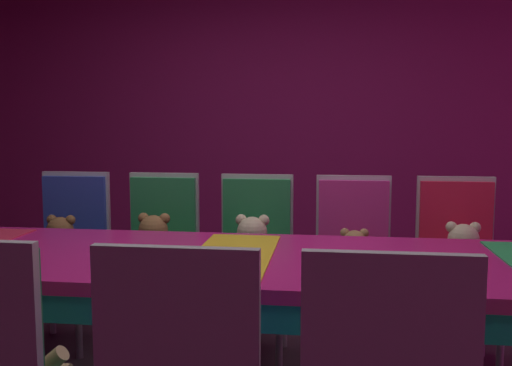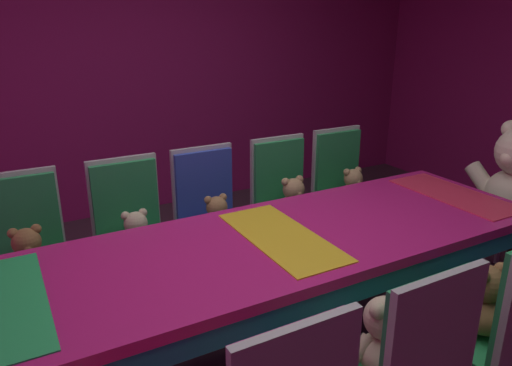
% 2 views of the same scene
% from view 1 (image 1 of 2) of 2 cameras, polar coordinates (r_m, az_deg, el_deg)
% --- Properties ---
extents(wall_right, '(0.12, 6.40, 2.80)m').
position_cam_1_polar(wall_right, '(4.80, 2.94, 7.71)').
color(wall_right, '#8C1959').
rests_on(wall_right, ground_plane).
extents(banquet_table, '(0.90, 2.87, 0.75)m').
position_cam_1_polar(banquet_table, '(2.30, -2.38, -9.45)').
color(banquet_table, '#C61E72').
rests_on(banquet_table, ground_plane).
extents(teddy_left_3, '(0.24, 0.31, 0.30)m').
position_cam_1_polar(teddy_left_3, '(1.87, -23.42, -15.99)').
color(teddy_left_3, tan).
rests_on(teddy_left_3, chair_left_3).
extents(chair_right_0, '(0.42, 0.41, 0.98)m').
position_cam_1_polar(chair_right_0, '(3.18, 19.87, -6.48)').
color(chair_right_0, red).
rests_on(chair_right_0, ground_plane).
extents(teddy_right_0, '(0.26, 0.33, 0.31)m').
position_cam_1_polar(teddy_right_0, '(3.05, 20.45, -7.15)').
color(teddy_right_0, beige).
rests_on(teddy_right_0, chair_right_0).
extents(chair_right_1, '(0.42, 0.41, 0.98)m').
position_cam_1_polar(chair_right_1, '(3.10, 9.92, -6.53)').
color(chair_right_1, '#CC338C').
rests_on(chair_right_1, ground_plane).
extents(teddy_right_1, '(0.22, 0.28, 0.27)m').
position_cam_1_polar(teddy_right_1, '(2.97, 10.02, -7.59)').
color(teddy_right_1, '#9E7247').
rests_on(teddy_right_1, chair_right_1).
extents(chair_right_2, '(0.42, 0.41, 0.98)m').
position_cam_1_polar(chair_right_2, '(3.12, -0.05, -6.34)').
color(chair_right_2, '#268C4C').
rests_on(chair_right_2, ground_plane).
extents(teddy_right_2, '(0.27, 0.35, 0.33)m').
position_cam_1_polar(teddy_right_2, '(2.98, -0.42, -6.91)').
color(teddy_right_2, beige).
rests_on(teddy_right_2, chair_right_2).
extents(chair_right_3, '(0.42, 0.41, 0.98)m').
position_cam_1_polar(chair_right_3, '(3.25, -9.68, -5.92)').
color(chair_right_3, '#268C4C').
rests_on(chair_right_3, ground_plane).
extents(teddy_right_3, '(0.26, 0.34, 0.32)m').
position_cam_1_polar(teddy_right_3, '(3.12, -10.48, -6.48)').
color(teddy_right_3, olive).
rests_on(teddy_right_3, chair_right_3).
extents(chair_right_4, '(0.42, 0.41, 0.98)m').
position_cam_1_polar(chair_right_4, '(3.45, -18.35, -5.45)').
color(chair_right_4, '#2D47B2').
rests_on(chair_right_4, ground_plane).
extents(teddy_right_4, '(0.25, 0.32, 0.30)m').
position_cam_1_polar(teddy_right_4, '(3.33, -19.43, -6.10)').
color(teddy_right_4, brown).
rests_on(teddy_right_4, chair_right_4).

